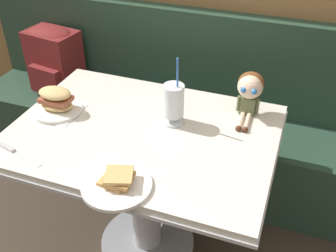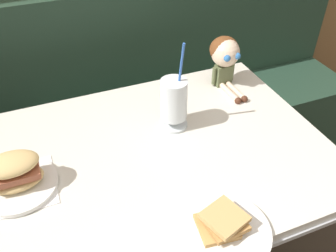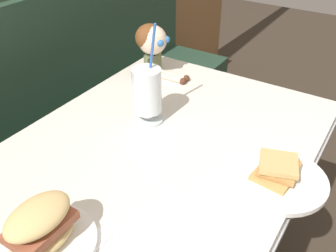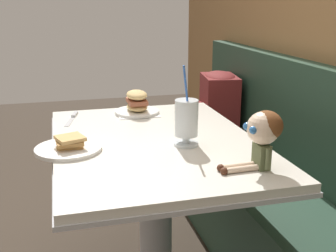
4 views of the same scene
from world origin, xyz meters
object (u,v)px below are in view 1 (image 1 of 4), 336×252
(toast_plate, at_px, (117,183))
(sandwich_plate, at_px, (56,102))
(seated_doll, at_px, (250,88))
(butter_knife, at_px, (12,150))
(milkshake_glass, at_px, (174,103))
(backpack, at_px, (54,59))

(toast_plate, bearing_deg, sandwich_plate, 143.20)
(sandwich_plate, relative_size, seated_doll, 1.00)
(sandwich_plate, bearing_deg, butter_knife, -91.38)
(butter_knife, distance_m, seated_doll, 1.00)
(milkshake_glass, distance_m, sandwich_plate, 0.53)
(toast_plate, distance_m, backpack, 1.30)
(milkshake_glass, height_order, seated_doll, milkshake_glass)
(toast_plate, xyz_separation_m, backpack, (-0.89, 0.94, -0.10))
(butter_knife, bearing_deg, seated_doll, 35.63)
(milkshake_glass, xyz_separation_m, sandwich_plate, (-0.52, -0.10, -0.05))
(sandwich_plate, height_order, seated_doll, seated_doll)
(milkshake_glass, relative_size, butter_knife, 1.36)
(seated_doll, bearing_deg, sandwich_plate, -161.38)
(butter_knife, height_order, backpack, backpack)
(milkshake_glass, relative_size, sandwich_plate, 1.43)
(toast_plate, distance_m, seated_doll, 0.71)
(milkshake_glass, distance_m, backpack, 1.08)
(toast_plate, bearing_deg, backpack, 133.33)
(butter_knife, relative_size, seated_doll, 1.06)
(milkshake_glass, relative_size, backpack, 0.78)
(butter_knife, relative_size, backpack, 0.57)
(toast_plate, distance_m, butter_knife, 0.47)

